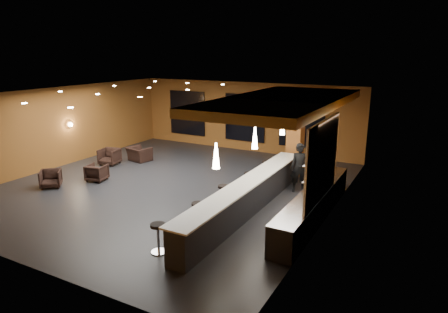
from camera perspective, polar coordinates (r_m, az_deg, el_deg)
The scene contains 34 objects.
floor at distance 15.50m, azimuth -7.43°, elevation -4.34°, with size 12.00×13.00×0.10m, color black.
ceiling at distance 14.72m, azimuth -7.90°, elevation 9.01°, with size 12.00×13.00×0.10m, color black.
wall_back at distance 20.57m, azimuth 3.11°, elevation 5.72°, with size 12.00×0.10×3.50m, color brown.
wall_front at distance 10.64m, azimuth -28.79°, elevation -4.94°, with size 12.00×0.10×3.50m, color brown.
wall_left at distance 19.14m, azimuth -22.55°, elevation 3.91°, with size 0.10×13.00×3.50m, color brown.
wall_right at distance 12.54m, azimuth 15.39°, elevation -0.79°, with size 0.10×13.00×3.50m, color brown.
wood_soffit at distance 13.74m, azimuth 8.44°, elevation 7.78°, with size 3.60×8.00×0.28m, color #B17E33.
window_left at distance 22.18m, azimuth -5.26°, elevation 6.22°, with size 2.20×0.06×2.40m, color black.
window_center at distance 20.48m, azimuth 2.98°, elevation 5.54°, with size 2.20×0.06×2.40m, color black.
window_right at distance 19.40m, azimuth 11.03°, elevation 4.76°, with size 2.20×0.06×2.40m, color black.
tile_backsplash at distance 11.55m, azimuth 13.89°, elevation -0.73°, with size 0.06×3.20×2.40m, color white.
bar_counter at distance 12.75m, azimuth 3.35°, elevation -5.92°, with size 0.60×8.00×1.00m, color black.
bar_top at distance 12.57m, azimuth 3.38°, elevation -3.68°, with size 0.78×8.10×0.05m, color white.
prep_counter at distance 12.58m, azimuth 12.66°, elevation -6.91°, with size 0.70×6.00×0.86m, color black.
prep_top at distance 12.42m, azimuth 12.78°, elevation -4.95°, with size 0.72×6.00×0.03m, color silver.
wall_shelf_lower at distance 11.51m, azimuth 12.84°, elevation -2.79°, with size 0.30×1.50×0.03m, color silver.
wall_shelf_upper at distance 11.39m, azimuth 12.97°, elevation -0.64°, with size 0.30×1.50×0.03m, color silver.
column at distance 16.54m, azimuth 10.20°, elevation 3.24°, with size 0.60×0.60×3.50m, color brown.
wall_sconce at distance 19.32m, azimuth -21.10°, elevation 4.29°, with size 0.22×0.22×0.22m, color #FFE5B2.
pendant_0 at distance 10.49m, azimuth -1.14°, elevation 0.11°, with size 0.20×0.20×0.70m, color white.
pendant_1 at distance 12.66m, azimuth 4.43°, elevation 2.66°, with size 0.20×0.20×0.70m, color white.
pendant_2 at distance 14.94m, azimuth 8.35°, elevation 4.43°, with size 0.20×0.20×0.70m, color white.
staff_a at distance 14.71m, azimuth 10.76°, elevation -1.62°, with size 0.66×0.44×1.82m, color black.
staff_b at distance 15.38m, azimuth 13.99°, elevation -1.31°, with size 0.82×0.64×1.70m, color black.
staff_c at distance 15.15m, azimuth 12.77°, elevation -1.56°, with size 0.81×0.53×1.66m, color black.
armchair_a at distance 16.47m, azimuth -23.51°, elevation -2.91°, with size 0.72×0.74×0.68m, color black.
armchair_b at distance 16.65m, azimuth -17.70°, elevation -2.20°, with size 0.71×0.73×0.67m, color black.
armchair_c at distance 18.82m, azimuth -16.05°, elevation -0.02°, with size 0.79×0.81×0.74m, color black.
armchair_d at distance 19.14m, azimuth -12.02°, elevation 0.36°, with size 1.00×0.88×0.65m, color black.
bar_stool_0 at distance 10.46m, azimuth -9.39°, elevation -10.90°, with size 0.40×0.40×0.80m.
bar_stool_1 at distance 11.74m, azimuth -3.75°, elevation -7.87°, with size 0.39×0.39×0.76m.
bar_stool_2 at distance 13.20m, azimuth -0.09°, elevation -5.26°, with size 0.38×0.38×0.74m.
bar_stool_3 at distance 14.48m, azimuth 3.60°, elevation -3.37°, with size 0.39×0.39×0.77m.
bar_stool_4 at distance 15.86m, azimuth 6.17°, elevation -1.67°, with size 0.42×0.42×0.82m.
Camera 1 is at (8.64, -11.82, 5.03)m, focal length 32.00 mm.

